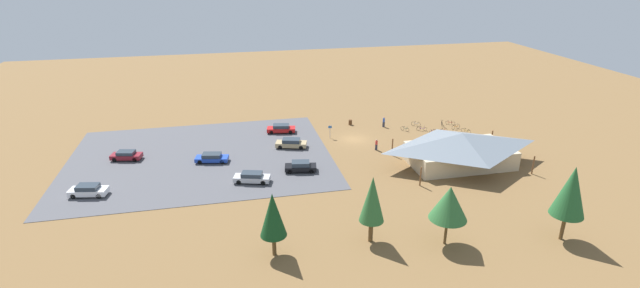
# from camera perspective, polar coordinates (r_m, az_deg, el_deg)

# --- Properties ---
(ground) EXTENTS (160.00, 160.00, 0.00)m
(ground) POSITION_cam_1_polar(r_m,az_deg,el_deg) (74.99, 4.21, 0.56)
(ground) COLOR brown
(ground) RESTS_ON ground
(parking_lot_asphalt) EXTENTS (37.62, 29.28, 0.05)m
(parking_lot_asphalt) POSITION_cam_1_polar(r_m,az_deg,el_deg) (70.29, -14.46, -1.58)
(parking_lot_asphalt) COLOR #4C4C51
(parking_lot_asphalt) RESTS_ON ground
(bike_pavilion) EXTENTS (16.69, 10.54, 4.68)m
(bike_pavilion) POSITION_cam_1_polar(r_m,az_deg,el_deg) (67.75, 16.92, -0.37)
(bike_pavilion) COLOR #C6B28E
(bike_pavilion) RESTS_ON ground
(trash_bin) EXTENTS (0.60, 0.60, 0.90)m
(trash_bin) POSITION_cam_1_polar(r_m,az_deg,el_deg) (81.52, 3.75, 2.69)
(trash_bin) COLOR brown
(trash_bin) RESTS_ON ground
(lot_sign) EXTENTS (0.56, 0.08, 2.20)m
(lot_sign) POSITION_cam_1_polar(r_m,az_deg,el_deg) (74.93, 1.24, 1.76)
(lot_sign) COLOR #99999E
(lot_sign) RESTS_ON ground
(pine_west) EXTENTS (3.35, 3.35, 8.27)m
(pine_west) POSITION_cam_1_polar(r_m,az_deg,el_deg) (52.78, 28.52, -5.15)
(pine_west) COLOR brown
(pine_west) RESTS_ON ground
(pine_east) EXTENTS (3.82, 3.82, 6.51)m
(pine_east) POSITION_cam_1_polar(r_m,az_deg,el_deg) (47.81, 15.63, -7.01)
(pine_east) COLOR brown
(pine_east) RESTS_ON ground
(pine_center) EXTENTS (2.61, 2.61, 6.79)m
(pine_center) POSITION_cam_1_polar(r_m,az_deg,el_deg) (44.77, -5.82, -8.69)
(pine_center) COLOR brown
(pine_center) RESTS_ON ground
(pine_far_east) EXTENTS (2.55, 2.55, 7.36)m
(pine_far_east) POSITION_cam_1_polar(r_m,az_deg,el_deg) (46.72, 6.45, -6.81)
(pine_far_east) COLOR brown
(pine_far_east) RESTS_ON ground
(bicycle_purple_edge_south) EXTENTS (1.68, 0.68, 0.82)m
(bicycle_purple_edge_south) POSITION_cam_1_polar(r_m,az_deg,el_deg) (80.37, 12.42, 1.85)
(bicycle_purple_edge_south) COLOR black
(bicycle_purple_edge_south) RESTS_ON ground
(bicycle_red_yard_front) EXTENTS (1.35, 0.93, 0.77)m
(bicycle_red_yard_front) POSITION_cam_1_polar(r_m,az_deg,el_deg) (84.56, 15.74, 2.53)
(bicycle_red_yard_front) COLOR black
(bicycle_red_yard_front) RESTS_ON ground
(bicycle_blue_front_row) EXTENTS (0.64, 1.68, 0.89)m
(bicycle_blue_front_row) POSITION_cam_1_polar(r_m,az_deg,el_deg) (78.76, 17.24, 0.96)
(bicycle_blue_front_row) COLOR black
(bicycle_blue_front_row) RESTS_ON ground
(bicycle_yellow_lone_east) EXTENTS (0.92, 1.63, 0.87)m
(bicycle_yellow_lone_east) POSITION_cam_1_polar(r_m,az_deg,el_deg) (81.05, 17.54, 1.53)
(bicycle_yellow_lone_east) COLOR black
(bicycle_yellow_lone_east) RESTS_ON ground
(bicycle_orange_mid_cluster) EXTENTS (1.78, 0.66, 0.88)m
(bicycle_orange_mid_cluster) POSITION_cam_1_polar(r_m,az_deg,el_deg) (82.56, 16.39, 2.03)
(bicycle_orange_mid_cluster) COLOR black
(bicycle_orange_mid_cluster) RESTS_ON ground
(bicycle_teal_by_bin) EXTENTS (0.97, 1.39, 0.79)m
(bicycle_teal_by_bin) POSITION_cam_1_polar(r_m,az_deg,el_deg) (79.68, 10.42, 1.84)
(bicycle_teal_by_bin) COLOR black
(bicycle_teal_by_bin) RESTS_ON ground
(bicycle_white_lone_west) EXTENTS (1.09, 1.32, 0.75)m
(bicycle_white_lone_west) POSITION_cam_1_polar(r_m,az_deg,el_deg) (77.20, 13.86, 0.88)
(bicycle_white_lone_west) COLOR black
(bicycle_white_lone_west) RESTS_ON ground
(bicycle_silver_near_porch) EXTENTS (1.34, 1.09, 0.83)m
(bicycle_silver_near_porch) POSITION_cam_1_polar(r_m,az_deg,el_deg) (82.44, 11.73, 2.43)
(bicycle_silver_near_porch) COLOR black
(bicycle_silver_near_porch) RESTS_ON ground
(bicycle_black_yard_left) EXTENTS (0.76, 1.70, 0.89)m
(bicycle_black_yard_left) POSITION_cam_1_polar(r_m,az_deg,el_deg) (83.66, 14.78, 2.45)
(bicycle_black_yard_left) COLOR black
(bicycle_black_yard_left) RESTS_ON ground
(bicycle_green_near_sign) EXTENTS (1.62, 0.90, 0.85)m
(bicycle_green_near_sign) POSITION_cam_1_polar(r_m,az_deg,el_deg) (77.13, 18.91, 0.31)
(bicycle_green_near_sign) COLOR black
(bicycle_green_near_sign) RESTS_ON ground
(bicycle_purple_back_row) EXTENTS (1.61, 0.69, 0.82)m
(bicycle_purple_back_row) POSITION_cam_1_polar(r_m,az_deg,el_deg) (79.33, 13.74, 1.48)
(bicycle_purple_back_row) COLOR black
(bicycle_purple_back_row) RESTS_ON ground
(bicycle_red_trailside) EXTENTS (1.73, 0.63, 0.85)m
(bicycle_red_trailside) POSITION_cam_1_polar(r_m,az_deg,el_deg) (80.24, 14.91, 1.61)
(bicycle_red_trailside) COLOR black
(bicycle_red_trailside) RESTS_ON ground
(car_tan_back_corner) EXTENTS (5.04, 3.11, 1.41)m
(car_tan_back_corner) POSITION_cam_1_polar(r_m,az_deg,el_deg) (71.40, -3.56, 0.11)
(car_tan_back_corner) COLOR tan
(car_tan_back_corner) RESTS_ON parking_lot_asphalt
(car_white_far_end) EXTENTS (4.77, 2.65, 1.44)m
(car_white_far_end) POSITION_cam_1_polar(r_m,az_deg,el_deg) (63.70, -26.63, -5.12)
(car_white_far_end) COLOR white
(car_white_far_end) RESTS_ON parking_lot_asphalt
(car_silver_front_row) EXTENTS (4.96, 2.94, 1.39)m
(car_silver_front_row) POSITION_cam_1_polar(r_m,az_deg,el_deg) (60.92, -8.38, -4.08)
(car_silver_front_row) COLOR #BCBCC1
(car_silver_front_row) RESTS_ON parking_lot_asphalt
(car_maroon_mid_lot) EXTENTS (4.53, 2.64, 1.33)m
(car_maroon_mid_lot) POSITION_cam_1_polar(r_m,az_deg,el_deg) (72.57, -22.74, -1.30)
(car_maroon_mid_lot) COLOR maroon
(car_maroon_mid_lot) RESTS_ON parking_lot_asphalt
(car_black_inner_stall) EXTENTS (4.54, 2.54, 1.41)m
(car_black_inner_stall) POSITION_cam_1_polar(r_m,az_deg,el_deg) (63.41, -2.40, -2.77)
(car_black_inner_stall) COLOR black
(car_black_inner_stall) RESTS_ON parking_lot_asphalt
(car_blue_aisle_side) EXTENTS (4.89, 2.69, 1.29)m
(car_blue_aisle_side) POSITION_cam_1_polar(r_m,az_deg,el_deg) (68.00, -13.17, -1.65)
(car_blue_aisle_side) COLOR #1E42B2
(car_blue_aisle_side) RESTS_ON parking_lot_asphalt
(car_red_by_curb) EXTENTS (4.92, 2.63, 1.38)m
(car_red_by_curb) POSITION_cam_1_polar(r_m,az_deg,el_deg) (77.75, -4.81, 1.91)
(car_red_by_curb) COLOR red
(car_red_by_curb) RESTS_ON parking_lot_asphalt
(visitor_by_pavilion) EXTENTS (0.39, 0.36, 1.83)m
(visitor_by_pavilion) POSITION_cam_1_polar(r_m,az_deg,el_deg) (80.87, 7.85, 2.75)
(visitor_by_pavilion) COLOR #2D3347
(visitor_by_pavilion) RESTS_ON ground
(visitor_crossing_yard) EXTENTS (0.40, 0.37, 1.72)m
(visitor_crossing_yard) POSITION_cam_1_polar(r_m,az_deg,el_deg) (76.92, 16.20, 1.00)
(visitor_crossing_yard) COLOR #2D3347
(visitor_crossing_yard) RESTS_ON ground
(visitor_at_bikes) EXTENTS (0.40, 0.37, 1.74)m
(visitor_at_bikes) POSITION_cam_1_polar(r_m,az_deg,el_deg) (70.85, 6.96, -0.05)
(visitor_at_bikes) COLOR #2D3347
(visitor_at_bikes) RESTS_ON ground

